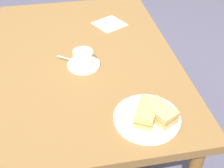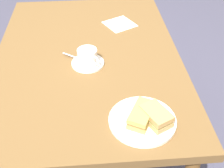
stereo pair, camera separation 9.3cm
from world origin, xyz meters
The scene contains 9 objects.
ground_plane centered at (0.00, 0.00, 0.00)m, with size 6.00×6.00×0.00m, color #464559.
dining_table centered at (0.00, 0.00, 0.65)m, with size 1.27×0.89×0.72m.
sandwich_plate centered at (-0.47, -0.19, 0.73)m, with size 0.25×0.25×0.01m, color white.
sandwich_front centered at (-0.47, -0.19, 0.76)m, with size 0.15×0.12×0.05m.
sandwich_back centered at (-0.48, -0.24, 0.76)m, with size 0.14×0.12×0.05m.
coffee_saucer centered at (-0.08, 0.00, 0.72)m, with size 0.15×0.15×0.01m, color white.
coffee_cup centered at (-0.09, 0.00, 0.76)m, with size 0.11×0.10×0.07m.
spoon centered at (-0.04, 0.06, 0.73)m, with size 0.07×0.09×0.01m.
napkin centered at (0.29, -0.19, 0.72)m, with size 0.15×0.15×0.00m, color white.
Camera 1 is at (-1.18, 0.07, 1.51)m, focal length 46.83 mm.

